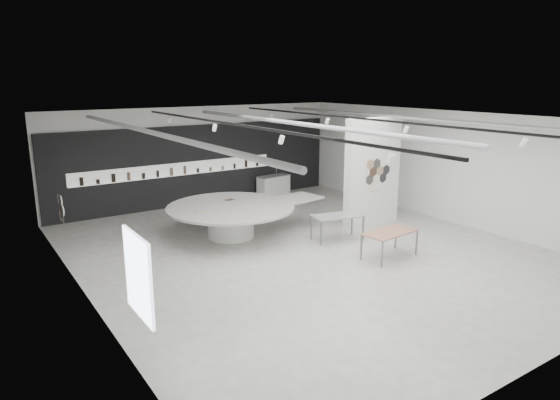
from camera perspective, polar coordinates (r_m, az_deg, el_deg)
room at (r=13.86m, az=2.76°, el=2.18°), size 12.02×14.02×3.82m
back_wall_display at (r=19.87m, az=-9.26°, el=3.98°), size 11.80×0.27×3.10m
partition_column at (r=16.97m, az=10.52°, el=3.15°), size 2.20×0.38×3.60m
display_island at (r=15.63m, az=-5.35°, el=-1.88°), size 5.46×4.49×1.02m
sample_table_wood at (r=14.08m, az=12.45°, el=-3.76°), size 1.68×0.96×0.75m
sample_table_stone at (r=15.34m, az=6.59°, el=-1.99°), size 1.64×1.05×0.78m
kitchen_counter at (r=21.25m, az=-0.74°, el=1.71°), size 1.54×0.77×1.16m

